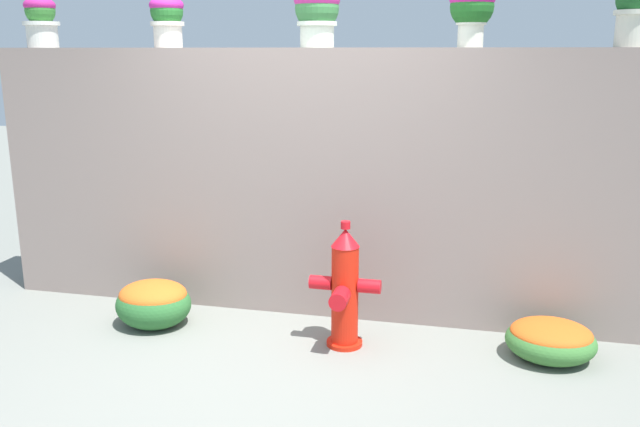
# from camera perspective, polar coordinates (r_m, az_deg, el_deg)

# --- Properties ---
(ground_plane) EXTENTS (24.00, 24.00, 0.00)m
(ground_plane) POSITION_cam_1_polar(r_m,az_deg,el_deg) (4.24, -5.00, -14.29)
(ground_plane) COLOR gray
(stone_wall) EXTENTS (4.98, 0.34, 2.01)m
(stone_wall) POSITION_cam_1_polar(r_m,az_deg,el_deg) (5.07, -0.78, 2.60)
(stone_wall) COLOR gray
(stone_wall) RESTS_ON ground
(potted_plant_0) EXTENTS (0.28, 0.28, 0.40)m
(potted_plant_0) POSITION_cam_1_polar(r_m,az_deg,el_deg) (5.92, -22.84, 15.16)
(potted_plant_0) COLOR silver
(potted_plant_0) RESTS_ON stone_wall
(potted_plant_1) EXTENTS (0.26, 0.26, 0.39)m
(potted_plant_1) POSITION_cam_1_polar(r_m,az_deg,el_deg) (5.39, -13.00, 16.16)
(potted_plant_1) COLOR silver
(potted_plant_1) RESTS_ON stone_wall
(potted_plant_2) EXTENTS (0.33, 0.33, 0.44)m
(potted_plant_2) POSITION_cam_1_polar(r_m,az_deg,el_deg) (5.00, -0.26, 17.01)
(potted_plant_2) COLOR silver
(potted_plant_2) RESTS_ON stone_wall
(potted_plant_3) EXTENTS (0.31, 0.31, 0.42)m
(potted_plant_3) POSITION_cam_1_polar(r_m,az_deg,el_deg) (4.81, 12.91, 16.86)
(potted_plant_3) COLOR silver
(potted_plant_3) RESTS_ON stone_wall
(potted_plant_4) EXTENTS (0.28, 0.28, 0.44)m
(potted_plant_4) POSITION_cam_1_polar(r_m,az_deg,el_deg) (4.97, 25.50, 15.78)
(potted_plant_4) COLOR beige
(potted_plant_4) RESTS_ON stone_wall
(fire_hydrant) EXTENTS (0.49, 0.39, 0.89)m
(fire_hydrant) POSITION_cam_1_polar(r_m,az_deg,el_deg) (4.55, 2.12, -6.59)
(fire_hydrant) COLOR red
(fire_hydrant) RESTS_ON ground
(flower_bush_left) EXTENTS (0.56, 0.51, 0.35)m
(flower_bush_left) POSITION_cam_1_polar(r_m,az_deg,el_deg) (5.12, -14.11, -7.34)
(flower_bush_left) COLOR #2B6830
(flower_bush_left) RESTS_ON ground
(flower_bush_right) EXTENTS (0.59, 0.53, 0.27)m
(flower_bush_right) POSITION_cam_1_polar(r_m,az_deg,el_deg) (4.73, 19.19, -10.12)
(flower_bush_right) COLOR #3B7433
(flower_bush_right) RESTS_ON ground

